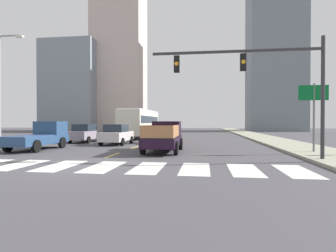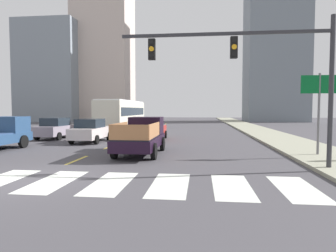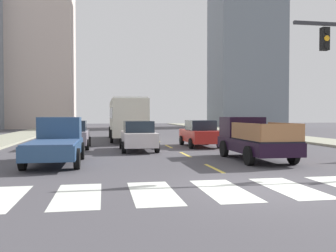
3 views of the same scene
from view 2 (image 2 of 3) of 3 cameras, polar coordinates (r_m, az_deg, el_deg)
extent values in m
plane|color=#48454B|center=(11.03, -25.99, -9.63)|extent=(160.00, 160.00, 0.00)
cube|color=#9C9B84|center=(27.87, 19.45, -1.71)|extent=(3.78, 110.00, 0.15)
cube|color=#9C9B84|center=(32.53, -26.99, -1.19)|extent=(3.78, 110.00, 0.15)
cube|color=silver|center=(11.57, -30.11, -9.12)|extent=(1.17, 3.09, 0.01)
cube|color=silver|center=(10.55, -21.47, -10.08)|extent=(1.17, 3.09, 0.01)
cube|color=silver|center=(9.81, -11.20, -10.93)|extent=(1.17, 3.09, 0.01)
cube|color=silver|center=(9.42, 0.36, -11.46)|extent=(1.17, 3.09, 0.01)
cube|color=silver|center=(9.42, 12.44, -11.54)|extent=(1.17, 3.09, 0.01)
cube|color=silver|center=(9.81, 24.01, -11.14)|extent=(1.17, 3.09, 0.01)
cube|color=gold|center=(14.49, -17.44, -6.40)|extent=(0.16, 2.40, 0.01)
cube|color=gold|center=(19.12, -11.35, -4.00)|extent=(0.16, 2.40, 0.01)
cube|color=gold|center=(23.90, -7.68, -2.52)|extent=(0.16, 2.40, 0.01)
cube|color=gold|center=(28.75, -5.25, -1.54)|extent=(0.16, 2.40, 0.01)
cube|color=gold|center=(33.65, -3.53, -0.83)|extent=(0.16, 2.40, 0.01)
cube|color=gold|center=(38.57, -2.24, -0.31)|extent=(0.16, 2.40, 0.01)
cube|color=gold|center=(43.51, -1.24, 0.10)|extent=(0.16, 2.40, 0.01)
cube|color=gold|center=(48.47, -0.45, 0.42)|extent=(0.16, 2.40, 0.01)
cube|color=black|center=(15.59, -5.43, -3.08)|extent=(1.96, 5.20, 0.56)
cube|color=black|center=(17.19, -4.28, 0.12)|extent=(1.84, 1.60, 1.00)
cube|color=#19232D|center=(17.61, -4.01, 0.78)|extent=(1.72, 0.08, 0.56)
cube|color=black|center=(14.63, -6.20, -2.28)|extent=(1.84, 3.30, 0.06)
cylinder|color=black|center=(17.35, -7.54, -3.38)|extent=(0.22, 0.80, 0.80)
cylinder|color=black|center=(16.99, -1.09, -3.50)|extent=(0.22, 0.80, 0.80)
cylinder|color=black|center=(14.37, -10.55, -4.79)|extent=(0.22, 0.80, 0.80)
cylinder|color=black|center=(13.93, -2.79, -4.99)|extent=(0.22, 0.80, 0.80)
cube|color=#9A6740|center=(14.83, -9.61, -0.76)|extent=(0.06, 3.17, 0.70)
cube|color=#9A6740|center=(14.43, -2.72, -0.83)|extent=(0.06, 3.17, 0.70)
cube|color=#9A6740|center=(13.07, -7.73, -1.28)|extent=(1.80, 0.06, 0.70)
cube|color=navy|center=(20.83, -28.71, 0.28)|extent=(1.84, 1.60, 1.00)
cube|color=#19232D|center=(21.18, -28.04, 0.83)|extent=(1.72, 0.08, 0.56)
cylinder|color=black|center=(20.24, -26.59, -2.75)|extent=(0.22, 0.80, 0.80)
cube|color=beige|center=(30.71, -8.98, 2.19)|extent=(2.50, 10.80, 2.70)
cube|color=#19232D|center=(30.70, -8.99, 2.85)|extent=(2.52, 9.94, 0.80)
cube|color=silver|center=(30.71, -9.01, 4.82)|extent=(2.40, 10.37, 0.12)
cylinder|color=black|center=(34.32, -9.49, 0.04)|extent=(0.22, 1.00, 1.00)
cylinder|color=black|center=(33.72, -5.40, 0.01)|extent=(0.22, 1.00, 1.00)
cylinder|color=black|center=(28.31, -13.00, -0.67)|extent=(0.22, 1.00, 1.00)
cylinder|color=black|center=(27.58, -8.10, -0.72)|extent=(0.22, 1.00, 1.00)
cube|color=gray|center=(25.63, -21.13, -0.76)|extent=(1.80, 4.40, 0.76)
cube|color=#1E2833|center=(25.46, -21.31, 0.79)|extent=(1.58, 2.11, 0.64)
cylinder|color=black|center=(27.28, -21.46, -1.34)|extent=(0.22, 0.64, 0.64)
cylinder|color=black|center=(26.49, -18.02, -1.40)|extent=(0.22, 0.64, 0.64)
cylinder|color=black|center=(24.91, -24.40, -1.82)|extent=(0.22, 0.64, 0.64)
cylinder|color=black|center=(24.04, -20.71, -1.91)|extent=(0.22, 0.64, 0.64)
cube|color=silver|center=(22.14, -14.89, -1.25)|extent=(1.80, 4.40, 0.76)
cube|color=#1E2833|center=(21.96, -15.06, 0.54)|extent=(1.58, 2.11, 0.64)
cylinder|color=black|center=(23.77, -15.71, -1.88)|extent=(0.22, 0.64, 0.64)
cylinder|color=black|center=(23.15, -11.57, -1.96)|extent=(0.22, 0.64, 0.64)
cylinder|color=black|center=(21.28, -18.48, -2.52)|extent=(0.22, 0.64, 0.64)
cylinder|color=black|center=(20.58, -13.92, -2.63)|extent=(0.22, 0.64, 0.64)
cube|color=red|center=(23.00, -3.17, -0.98)|extent=(1.80, 4.40, 0.76)
cube|color=#1E2833|center=(22.81, -3.24, 0.75)|extent=(1.58, 2.11, 0.64)
cylinder|color=black|center=(24.53, -4.71, -1.61)|extent=(0.22, 0.64, 0.64)
cylinder|color=black|center=(24.25, -0.53, -1.66)|extent=(0.22, 0.64, 0.64)
cylinder|color=black|center=(21.87, -6.09, -2.21)|extent=(0.22, 0.64, 0.64)
cylinder|color=black|center=(21.55, -1.41, -2.28)|extent=(0.22, 0.64, 0.64)
cylinder|color=#2D2D33|center=(12.85, 29.44, 5.53)|extent=(0.18, 0.18, 6.00)
cube|color=#2D2D33|center=(12.23, 10.87, 17.41)|extent=(8.22, 0.12, 0.12)
cube|color=black|center=(12.15, 12.84, 14.83)|extent=(0.28, 0.24, 0.84)
cylinder|color=black|center=(12.08, 12.93, 16.16)|extent=(0.20, 0.04, 0.20)
cylinder|color=orange|center=(12.02, 12.91, 14.95)|extent=(0.20, 0.04, 0.20)
cylinder|color=black|center=(11.97, 12.90, 13.73)|extent=(0.20, 0.04, 0.20)
cube|color=black|center=(12.24, -3.19, 14.81)|extent=(0.28, 0.24, 0.84)
cylinder|color=black|center=(12.17, -3.30, 16.13)|extent=(0.20, 0.04, 0.20)
cylinder|color=orange|center=(12.12, -3.29, 14.93)|extent=(0.20, 0.04, 0.20)
cylinder|color=black|center=(12.07, -3.29, 13.72)|extent=(0.20, 0.04, 0.20)
cylinder|color=slate|center=(16.30, 27.54, 1.84)|extent=(0.12, 0.12, 4.20)
cube|color=#095E29|center=(16.31, 27.55, 7.30)|extent=(1.70, 0.06, 0.90)
cube|color=beige|center=(64.34, -12.50, 15.50)|extent=(11.27, 9.03, 32.27)
cube|color=slate|center=(64.61, 20.40, 16.50)|extent=(11.49, 9.37, 34.84)
cube|color=gray|center=(63.75, -21.95, 9.77)|extent=(11.98, 8.24, 19.77)
camera|label=1|loc=(2.17, -156.91, -16.63)|focal=29.19mm
camera|label=3|loc=(10.03, -86.24, -1.72)|focal=39.19mm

